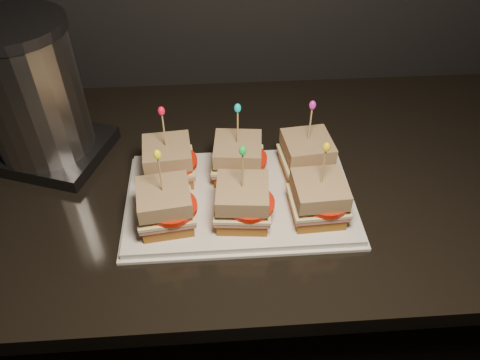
{
  "coord_description": "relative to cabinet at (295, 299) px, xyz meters",
  "views": [
    {
      "loc": [
        -0.76,
        0.96,
        1.53
      ],
      "look_at": [
        -0.72,
        1.57,
        0.97
      ],
      "focal_mm": 35.0,
      "sensor_mm": 36.0,
      "label": 1
    }
  ],
  "objects": [
    {
      "name": "sandwich_2_bread_top",
      "position": [
        -0.03,
        -0.03,
        0.55
      ],
      "size": [
        0.09,
        0.09,
        0.03
      ],
      "primitive_type": "cube",
      "rotation": [
        0.0,
        0.0,
        0.1
      ],
      "color": "brown",
      "rests_on": "sandwich_2_tomato"
    },
    {
      "name": "sandwich_3_pick",
      "position": [
        -0.28,
        -0.15,
        0.6
      ],
      "size": [
        0.0,
        0.0,
        0.09
      ],
      "primitive_type": "cylinder",
      "color": "tan",
      "rests_on": "sandwich_3_bread_top"
    },
    {
      "name": "sandwich_1_cheese",
      "position": [
        -0.16,
        -0.03,
        0.53
      ],
      "size": [
        0.1,
        0.1,
        0.01
      ],
      "primitive_type": "cube",
      "rotation": [
        0.0,
        0.0,
        -0.11
      ],
      "color": "beige",
      "rests_on": "sandwich_1_ham"
    },
    {
      "name": "sandwich_5_frill",
      "position": [
        -0.03,
        -0.15,
        0.64
      ],
      "size": [
        0.01,
        0.01,
        0.02
      ],
      "primitive_type": "ellipsoid",
      "color": "yellow",
      "rests_on": "sandwich_5_pick"
    },
    {
      "name": "sandwich_3_frill",
      "position": [
        -0.28,
        -0.15,
        0.64
      ],
      "size": [
        0.01,
        0.01,
        0.02
      ],
      "primitive_type": "ellipsoid",
      "color": "#F9F412",
      "rests_on": "sandwich_3_pick"
    },
    {
      "name": "sandwich_4_bread_top",
      "position": [
        -0.16,
        -0.15,
        0.55
      ],
      "size": [
        0.09,
        0.09,
        0.03
      ],
      "primitive_type": "cube",
      "rotation": [
        0.0,
        0.0,
        -0.09
      ],
      "color": "brown",
      "rests_on": "sandwich_4_tomato"
    },
    {
      "name": "appliance",
      "position": [
        -0.54,
        0.08,
        0.62
      ],
      "size": [
        0.22,
        0.19,
        0.29
      ],
      "primitive_type": null,
      "color": "silver",
      "rests_on": "granite_slab"
    },
    {
      "name": "sandwich_0_bread_bot",
      "position": [
        -0.28,
        -0.03,
        0.5
      ],
      "size": [
        0.09,
        0.09,
        0.02
      ],
      "primitive_type": "cube",
      "rotation": [
        0.0,
        0.0,
        0.09
      ],
      "color": "brown",
      "rests_on": "platter"
    },
    {
      "name": "sandwich_2_pick",
      "position": [
        -0.03,
        -0.03,
        0.6
      ],
      "size": [
        0.0,
        0.0,
        0.09
      ],
      "primitive_type": "cylinder",
      "color": "tan",
      "rests_on": "sandwich_2_bread_top"
    },
    {
      "name": "platter",
      "position": [
        -0.16,
        -0.09,
        0.48
      ],
      "size": [
        0.41,
        0.25,
        0.02
      ],
      "primitive_type": "cube",
      "color": "white",
      "rests_on": "granite_slab"
    },
    {
      "name": "sandwich_2_ham",
      "position": [
        -0.03,
        -0.03,
        0.52
      ],
      "size": [
        0.1,
        0.1,
        0.01
      ],
      "primitive_type": "cube",
      "rotation": [
        0.0,
        0.0,
        0.1
      ],
      "color": "#B55655",
      "rests_on": "sandwich_2_bread_bot"
    },
    {
      "name": "granite_slab",
      "position": [
        0.0,
        0.0,
        0.46
      ],
      "size": [
        2.2,
        0.69,
        0.04
      ],
      "primitive_type": "cube",
      "color": "black",
      "rests_on": "cabinet"
    },
    {
      "name": "cabinet",
      "position": [
        0.0,
        0.0,
        0.0
      ],
      "size": [
        2.16,
        0.65,
        0.87
      ],
      "primitive_type": "cube",
      "color": "black",
      "rests_on": "ground"
    },
    {
      "name": "sandwich_4_frill",
      "position": [
        -0.16,
        -0.15,
        0.64
      ],
      "size": [
        0.01,
        0.01,
        0.02
      ],
      "primitive_type": "ellipsoid",
      "color": "green",
      "rests_on": "sandwich_4_pick"
    },
    {
      "name": "sandwich_4_pick",
      "position": [
        -0.16,
        -0.15,
        0.6
      ],
      "size": [
        0.0,
        0.0,
        0.09
      ],
      "primitive_type": "cylinder",
      "color": "tan",
      "rests_on": "sandwich_4_bread_top"
    },
    {
      "name": "appliance_lid",
      "position": [
        -0.54,
        0.08,
        0.75
      ],
      "size": [
        0.19,
        0.19,
        0.02
      ],
      "primitive_type": "cylinder",
      "color": "#262628",
      "rests_on": "appliance_body"
    },
    {
      "name": "platter_rim",
      "position": [
        -0.16,
        -0.09,
        0.48
      ],
      "size": [
        0.42,
        0.27,
        0.01
      ],
      "primitive_type": "cube",
      "color": "white",
      "rests_on": "granite_slab"
    },
    {
      "name": "sandwich_3_ham",
      "position": [
        -0.28,
        -0.15,
        0.52
      ],
      "size": [
        0.1,
        0.1,
        0.01
      ],
      "primitive_type": "cube",
      "rotation": [
        0.0,
        0.0,
        0.13
      ],
      "color": "#B55655",
      "rests_on": "sandwich_3_bread_bot"
    },
    {
      "name": "sandwich_1_tomato",
      "position": [
        -0.14,
        -0.04,
        0.53
      ],
      "size": [
        0.08,
        0.08,
        0.01
      ],
      "primitive_type": "cylinder",
      "color": "red",
      "rests_on": "sandwich_1_cheese"
    },
    {
      "name": "sandwich_2_bread_bot",
      "position": [
        -0.03,
        -0.03,
        0.5
      ],
      "size": [
        0.09,
        0.09,
        0.02
      ],
      "primitive_type": "cube",
      "rotation": [
        0.0,
        0.0,
        0.1
      ],
      "color": "brown",
      "rests_on": "platter"
    },
    {
      "name": "sandwich_0_ham",
      "position": [
        -0.28,
        -0.03,
        0.52
      ],
      "size": [
        0.1,
        0.1,
        0.01
      ],
      "primitive_type": "cube",
      "rotation": [
        0.0,
        0.0,
        0.09
      ],
      "color": "#B55655",
      "rests_on": "sandwich_0_bread_bot"
    },
    {
      "name": "sandwich_0_bread_top",
      "position": [
        -0.28,
        -0.03,
        0.55
      ],
      "size": [
        0.09,
        0.09,
        0.03
      ],
      "primitive_type": "cube",
      "rotation": [
        0.0,
        0.0,
        0.09
      ],
      "color": "brown",
      "rests_on": "sandwich_0_tomato"
    },
    {
      "name": "sandwich_4_ham",
      "position": [
        -0.16,
        -0.15,
        0.52
      ],
      "size": [
        0.1,
        0.1,
        0.01
      ],
      "primitive_type": "cube",
      "rotation": [
        0.0,
        0.0,
        -0.09
      ],
      "color": "#B55655",
      "rests_on": "sandwich_4_bread_bot"
    },
    {
      "name": "sandwich_3_bread_bot",
      "position": [
        -0.28,
        -0.15,
        0.5
      ],
      "size": [
        0.09,
        0.09,
        0.02
      ],
      "primitive_type": "cube",
      "rotation": [
        0.0,
        0.0,
        0.13
      ],
      "color": "brown",
      "rests_on": "platter"
    },
    {
      "name": "sandwich_3_tomato",
      "position": [
        -0.27,
        -0.15,
        0.53
      ],
      "size": [
        0.08,
        0.08,
        0.01
      ],
      "primitive_type": "cylinder",
      "color": "red",
      "rests_on": "sandwich_3_cheese"
    },
    {
      "name": "sandwich_5_pick",
      "position": [
        -0.03,
        -0.15,
        0.6
      ],
      "size": [
        0.0,
        0.0,
        0.09
      ],
      "primitive_type": "cylinder",
      "color": "tan",
      "rests_on": "sandwich_5_bread_top"
    },
    {
      "name": "sandwich_0_pick",
      "position": [
        -0.28,
        -0.03,
        0.6
      ],
      "size": [
        0.0,
        0.0,
        0.09
      ],
      "primitive_type": "cylinder",
      "color": "tan",
      "rests_on": "sandwich_0_bread_top"
    },
    {
      "name": "sandwich_2_tomato",
      "position": [
        -0.01,
        -0.04,
        0.53
      ],
      "size": [
        0.08,
        0.08,
        0.01
      ],
      "primitive_type": "cylinder",
      "color": "red",
      "rests_on": "sandwich_2_cheese"
    },
    {
      "name": "sandwich_0_tomato",
      "position": [
        -0.27,
        -0.04,
        0.53
      ],
      "size": [
        0.08,
        0.08,
        0.01
      ],
      "primitive_type": "cylinder",
      "color": "red",
      "rests_on": "sandwich_0_cheese"
    },
    {
      "name": "sandwich_3_cheese",
      "position": [
        -0.28,
        -0.15,
        0.53
      ],
      "size": [
        0.11,
        0.1,
        0.01
      ],
      "primitive_type": "cube",
      "rotation": [
        0.0,
        0.0,
        0.13
      ],
      "color": "beige",
      "rests_on": "sandwich_3_ham"
    },
    {
      "name": "sandwich_1_bread_top",
      "position": [
        -0.16,
        -0.03,
        0.55
      ],
      "size": [
        0.09,
        0.09,
        0.03
      ],
      "primitive_type": "cube",
      "rotation": [
        0.0,
        0.0,
        -0.11
      ],
      "color": "brown",
      "rests_on": "sandwich_1_tomato"
    },
    {
      "name": "sandwich_4_bread_bot",
      "position": [
        -0.16,
        -0.15,
        0.5
      ],
      "size": [
        0.09,
        0.09,
        0.02
      ],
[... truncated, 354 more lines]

